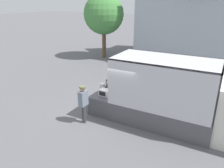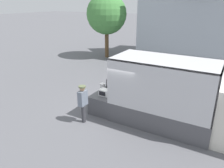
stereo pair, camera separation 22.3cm
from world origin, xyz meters
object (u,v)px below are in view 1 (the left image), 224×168
box_truck (205,111)px  microwave (105,93)px  orange_bucket (102,87)px  portable_generator (114,86)px  street_tree (104,14)px  worker_person (83,101)px

box_truck → microwave: bearing=-174.2°
orange_bucket → microwave: bearing=-46.8°
portable_generator → orange_bucket: (-0.53, -0.29, -0.04)m
box_truck → street_tree: street_tree is taller
worker_person → street_tree: (-5.36, 10.88, 2.89)m
worker_person → street_tree: size_ratio=0.30×
box_truck → worker_person: 5.04m
portable_generator → street_tree: bearing=123.2°
orange_bucket → street_tree: 10.91m
orange_bucket → worker_person: (0.10, -1.76, 0.00)m
microwave → orange_bucket: 0.67m
portable_generator → worker_person: worker_person is taller
microwave → street_tree: (-5.71, 9.61, 2.92)m
box_truck → microwave: (-4.38, -0.44, 0.08)m
microwave → portable_generator: portable_generator is taller
portable_generator → worker_person: 2.10m
portable_generator → worker_person: bearing=-101.7°
microwave → orange_bucket: orange_bucket is taller
box_truck → microwave: size_ratio=12.59×
street_tree → worker_person: bearing=-63.8°
street_tree → portable_generator: bearing=-56.8°
box_truck → worker_person: (-4.73, -1.72, 0.12)m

